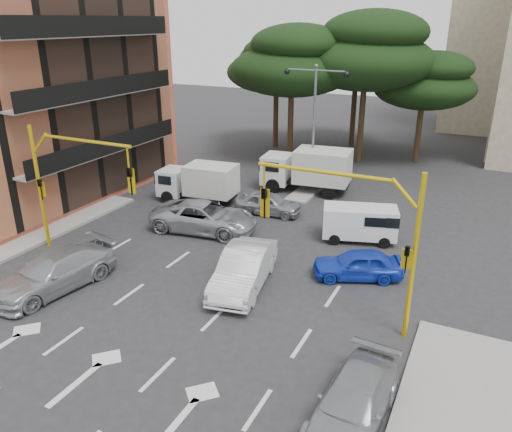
{
  "coord_description": "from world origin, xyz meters",
  "views": [
    {
      "loc": [
        10.38,
        -13.64,
        10.43
      ],
      "look_at": [
        0.62,
        6.43,
        1.6
      ],
      "focal_mm": 35.0,
      "sensor_mm": 36.0,
      "label": 1
    }
  ],
  "objects_px": {
    "signal_mast_left": "(65,175)",
    "box_truck_a": "(198,183)",
    "van_white": "(360,224)",
    "car_white_hatch": "(244,269)",
    "signal_mast_right": "(362,226)",
    "street_lamp_center": "(315,106)",
    "car_silver_wagon": "(54,272)",
    "car_silver_cross_b": "(268,203)",
    "car_silver_parked": "(353,402)",
    "car_silver_cross_a": "(204,217)",
    "car_blue_compact": "(358,264)",
    "box_truck_b": "(307,170)"
  },
  "relations": [
    {
      "from": "signal_mast_left",
      "to": "car_silver_wagon",
      "type": "relative_size",
      "value": 1.13
    },
    {
      "from": "car_silver_wagon",
      "to": "car_silver_parked",
      "type": "xyz_separation_m",
      "value": [
        13.08,
        -1.82,
        -0.13
      ]
    },
    {
      "from": "car_silver_parked",
      "to": "van_white",
      "type": "bearing_deg",
      "value": 107.24
    },
    {
      "from": "car_white_hatch",
      "to": "car_silver_cross_a",
      "type": "relative_size",
      "value": 0.89
    },
    {
      "from": "signal_mast_left",
      "to": "car_silver_parked",
      "type": "xyz_separation_m",
      "value": [
        14.85,
        -4.72,
        -3.25
      ]
    },
    {
      "from": "car_white_hatch",
      "to": "box_truck_b",
      "type": "relative_size",
      "value": 0.87
    },
    {
      "from": "car_blue_compact",
      "to": "car_silver_cross_b",
      "type": "bearing_deg",
      "value": -151.69
    },
    {
      "from": "box_truck_b",
      "to": "street_lamp_center",
      "type": "bearing_deg",
      "value": -25.72
    },
    {
      "from": "car_silver_wagon",
      "to": "box_truck_a",
      "type": "bearing_deg",
      "value": 101.35
    },
    {
      "from": "signal_mast_right",
      "to": "car_silver_parked",
      "type": "distance_m",
      "value": 5.86
    },
    {
      "from": "signal_mast_left",
      "to": "box_truck_b",
      "type": "distance_m",
      "value": 15.25
    },
    {
      "from": "signal_mast_right",
      "to": "signal_mast_left",
      "type": "height_order",
      "value": "same"
    },
    {
      "from": "street_lamp_center",
      "to": "car_silver_parked",
      "type": "height_order",
      "value": "street_lamp_center"
    },
    {
      "from": "street_lamp_center",
      "to": "van_white",
      "type": "height_order",
      "value": "street_lamp_center"
    },
    {
      "from": "car_blue_compact",
      "to": "car_white_hatch",
      "type": "bearing_deg",
      "value": -78.52
    },
    {
      "from": "signal_mast_right",
      "to": "car_silver_cross_b",
      "type": "xyz_separation_m",
      "value": [
        -7.48,
        8.71,
        -3.24
      ]
    },
    {
      "from": "street_lamp_center",
      "to": "car_silver_parked",
      "type": "relative_size",
      "value": 1.76
    },
    {
      "from": "car_silver_wagon",
      "to": "signal_mast_right",
      "type": "bearing_deg",
      "value": 23.55
    },
    {
      "from": "car_blue_compact",
      "to": "car_silver_cross_a",
      "type": "distance_m",
      "value": 8.76
    },
    {
      "from": "street_lamp_center",
      "to": "box_truck_a",
      "type": "distance_m",
      "value": 8.65
    },
    {
      "from": "car_silver_wagon",
      "to": "car_white_hatch",
      "type": "bearing_deg",
      "value": 36.95
    },
    {
      "from": "van_white",
      "to": "box_truck_a",
      "type": "distance_m",
      "value": 10.4
    },
    {
      "from": "car_white_hatch",
      "to": "car_blue_compact",
      "type": "height_order",
      "value": "car_white_hatch"
    },
    {
      "from": "signal_mast_left",
      "to": "box_truck_a",
      "type": "bearing_deg",
      "value": 80.53
    },
    {
      "from": "car_silver_cross_b",
      "to": "box_truck_b",
      "type": "distance_m",
      "value": 4.89
    },
    {
      "from": "signal_mast_right",
      "to": "car_silver_wagon",
      "type": "bearing_deg",
      "value": -166.21
    },
    {
      "from": "van_white",
      "to": "box_truck_b",
      "type": "xyz_separation_m",
      "value": [
        -5.14,
        6.14,
        0.5
      ]
    },
    {
      "from": "signal_mast_right",
      "to": "signal_mast_left",
      "type": "bearing_deg",
      "value": 180.0
    },
    {
      "from": "car_silver_cross_a",
      "to": "car_silver_cross_b",
      "type": "xyz_separation_m",
      "value": [
        2.01,
        3.7,
        -0.13
      ]
    },
    {
      "from": "street_lamp_center",
      "to": "car_silver_cross_a",
      "type": "relative_size",
      "value": 1.4
    },
    {
      "from": "car_silver_cross_a",
      "to": "street_lamp_center",
      "type": "bearing_deg",
      "value": -24.58
    },
    {
      "from": "car_silver_cross_b",
      "to": "street_lamp_center",
      "type": "bearing_deg",
      "value": -12.99
    },
    {
      "from": "car_silver_parked",
      "to": "box_truck_b",
      "type": "distance_m",
      "value": 20.01
    },
    {
      "from": "signal_mast_right",
      "to": "car_silver_wagon",
      "type": "distance_m",
      "value": 12.58
    },
    {
      "from": "signal_mast_left",
      "to": "car_silver_wagon",
      "type": "height_order",
      "value": "signal_mast_left"
    },
    {
      "from": "van_white",
      "to": "box_truck_a",
      "type": "xyz_separation_m",
      "value": [
        -10.31,
        1.33,
        0.29
      ]
    },
    {
      "from": "signal_mast_right",
      "to": "car_silver_wagon",
      "type": "xyz_separation_m",
      "value": [
        -11.84,
        -2.91,
        -3.12
      ]
    },
    {
      "from": "signal_mast_left",
      "to": "car_blue_compact",
      "type": "bearing_deg",
      "value": 15.21
    },
    {
      "from": "signal_mast_right",
      "to": "van_white",
      "type": "bearing_deg",
      "value": 104.06
    },
    {
      "from": "car_silver_wagon",
      "to": "car_silver_cross_b",
      "type": "height_order",
      "value": "car_silver_wagon"
    },
    {
      "from": "van_white",
      "to": "car_white_hatch",
      "type": "bearing_deg",
      "value": -41.87
    },
    {
      "from": "car_white_hatch",
      "to": "box_truck_a",
      "type": "bearing_deg",
      "value": 121.34
    },
    {
      "from": "car_blue_compact",
      "to": "car_silver_cross_b",
      "type": "xyz_separation_m",
      "value": [
        -6.61,
        5.24,
        -0.0
      ]
    },
    {
      "from": "street_lamp_center",
      "to": "car_white_hatch",
      "type": "xyz_separation_m",
      "value": [
        1.89,
        -13.36,
        -4.61
      ]
    },
    {
      "from": "street_lamp_center",
      "to": "van_white",
      "type": "distance_m",
      "value": 9.44
    },
    {
      "from": "car_silver_wagon",
      "to": "car_silver_parked",
      "type": "height_order",
      "value": "car_silver_wagon"
    },
    {
      "from": "car_silver_cross_b",
      "to": "car_silver_parked",
      "type": "relative_size",
      "value": 0.86
    },
    {
      "from": "signal_mast_right",
      "to": "street_lamp_center",
      "type": "bearing_deg",
      "value": 115.91
    },
    {
      "from": "street_lamp_center",
      "to": "car_silver_wagon",
      "type": "relative_size",
      "value": 1.47
    },
    {
      "from": "signal_mast_right",
      "to": "car_silver_wagon",
      "type": "height_order",
      "value": "signal_mast_right"
    }
  ]
}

